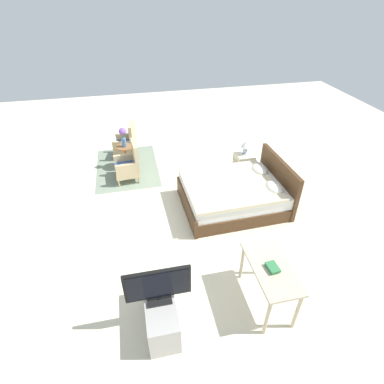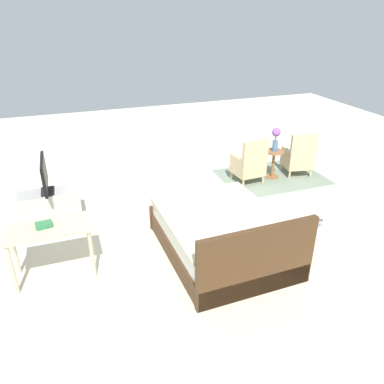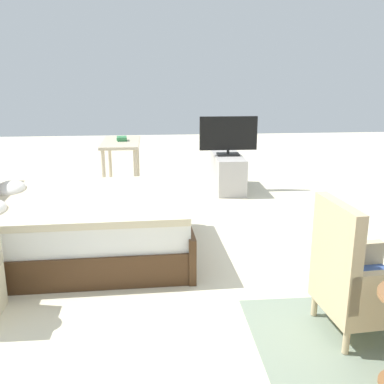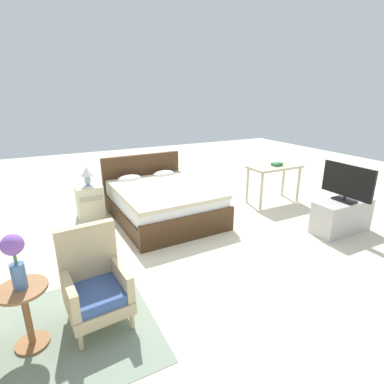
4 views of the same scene
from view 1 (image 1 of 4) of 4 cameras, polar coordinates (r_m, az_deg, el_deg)
name	(u,v)px [view 1 (image 1 of 4)]	position (r m, az deg, el deg)	size (l,w,h in m)	color
ground_plane	(186,212)	(6.13, -1.21, -3.90)	(16.00, 16.00, 0.00)	beige
floor_rug	(127,167)	(7.77, -12.23, 4.68)	(2.10, 1.50, 0.01)	gray
bed	(235,194)	(6.19, 8.23, -0.37)	(1.62, 2.06, 0.96)	#472D19
armchair_by_window_left	(127,143)	(8.10, -12.31, 9.05)	(0.63, 0.63, 0.92)	#CCB284
armchair_by_window_right	(129,165)	(7.08, -11.94, 5.03)	(0.58, 0.58, 0.92)	#CCB284
side_table	(126,154)	(7.60, -12.51, 7.01)	(0.40, 0.40, 0.58)	#936038
flower_vase	(123,135)	(7.37, -13.02, 10.47)	(0.17, 0.17, 0.48)	#4C709E
nightstand	(243,165)	(7.25, 9.77, 5.18)	(0.44, 0.41, 0.57)	beige
table_lamp	(246,146)	(7.01, 10.19, 8.70)	(0.22, 0.22, 0.33)	#9EADC6
tv_stand	(161,311)	(4.35, -6.01, -21.65)	(0.96, 0.40, 0.51)	#B7B2AD
tv_flatscreen	(158,286)	(3.90, -6.53, -17.30)	(0.20, 0.84, 0.56)	black
vanity_desk	(270,272)	(4.37, 14.71, -14.51)	(1.04, 0.52, 0.75)	beige
book_stack	(273,268)	(4.24, 15.10, -13.73)	(0.21, 0.16, 0.06)	#337A47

